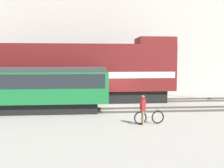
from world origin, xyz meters
TOP-DOWN VIEW (x-y plane):
  - ground_plane at (0.00, 0.00)m, footprint 120.00×120.00m
  - track_near at (0.00, -1.66)m, footprint 60.00×1.50m
  - track_far at (0.00, 2.87)m, footprint 60.00×1.50m
  - building_backdrop at (0.00, 12.17)m, footprint 43.40×6.00m
  - freight_locomotive at (-3.42, 2.87)m, footprint 17.36×3.04m
  - streetcar at (-6.69, -1.66)m, footprint 11.86×2.54m
  - bicycle at (1.22, -5.72)m, footprint 1.72×0.44m
  - person at (0.83, -5.91)m, footprint 0.26×0.38m

SIDE VIEW (x-z plane):
  - ground_plane at x=0.00m, z-range 0.00..0.00m
  - track_near at x=0.00m, z-range 0.00..0.14m
  - track_far at x=0.00m, z-range 0.00..0.14m
  - bicycle at x=1.22m, z-range -0.03..0.75m
  - person at x=0.83m, z-range 0.17..1.80m
  - streetcar at x=-6.69m, z-range 0.22..3.25m
  - freight_locomotive at x=-3.42m, z-range -0.18..5.23m
  - building_backdrop at x=0.00m, z-range 0.00..15.81m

